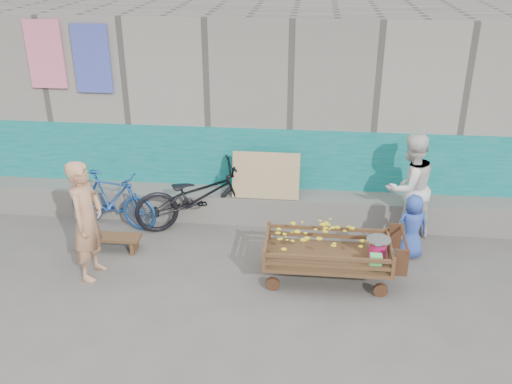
# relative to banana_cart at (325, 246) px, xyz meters

# --- Properties ---
(ground) EXTENTS (80.00, 80.00, 0.00)m
(ground) POSITION_rel_banana_cart_xyz_m (-1.18, -0.75, -0.51)
(ground) COLOR #56524E
(ground) RESTS_ON ground
(building_wall) EXTENTS (12.00, 3.50, 3.00)m
(building_wall) POSITION_rel_banana_cart_xyz_m (-1.18, 3.30, 0.96)
(building_wall) COLOR gray
(building_wall) RESTS_ON ground
(banana_cart) EXTENTS (1.75, 0.80, 0.75)m
(banana_cart) POSITION_rel_banana_cart_xyz_m (0.00, 0.00, 0.00)
(banana_cart) COLOR #51371E
(banana_cart) RESTS_ON ground
(bench) EXTENTS (0.90, 0.27, 0.22)m
(bench) POSITION_rel_banana_cart_xyz_m (-3.00, 0.45, -0.34)
(bench) COLOR #51371E
(bench) RESTS_ON ground
(vendor_man) EXTENTS (0.44, 0.62, 1.60)m
(vendor_man) POSITION_rel_banana_cart_xyz_m (-3.00, -0.18, 0.29)
(vendor_man) COLOR tan
(vendor_man) RESTS_ON ground
(woman) EXTENTS (0.97, 0.92, 1.59)m
(woman) POSITION_rel_banana_cart_xyz_m (1.18, 1.27, 0.29)
(woman) COLOR white
(woman) RESTS_ON ground
(child) EXTENTS (0.50, 0.38, 0.92)m
(child) POSITION_rel_banana_cart_xyz_m (1.18, 0.73, -0.05)
(child) COLOR blue
(child) RESTS_ON ground
(bicycle_dark) EXTENTS (2.02, 1.31, 1.00)m
(bicycle_dark) POSITION_rel_banana_cart_xyz_m (-1.88, 1.29, -0.00)
(bicycle_dark) COLOR black
(bicycle_dark) RESTS_ON ground
(bicycle_blue) EXTENTS (1.53, 0.74, 0.88)m
(bicycle_blue) POSITION_rel_banana_cart_xyz_m (-3.17, 1.16, -0.06)
(bicycle_blue) COLOR #204C93
(bicycle_blue) RESTS_ON ground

